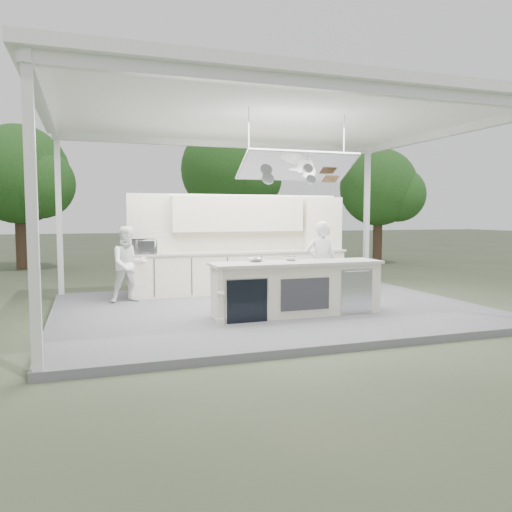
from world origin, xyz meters
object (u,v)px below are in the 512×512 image
object	(u,v)px
back_counter	(240,272)
head_chef	(322,264)
sous_chef	(129,264)
demo_island	(296,288)

from	to	relation	value
back_counter	head_chef	bearing A→B (deg)	-65.83
head_chef	sous_chef	size ratio (longest dim) A/B	1.07
demo_island	sous_chef	world-z (taller)	sous_chef
sous_chef	back_counter	bearing A→B (deg)	1.88
demo_island	back_counter	bearing A→B (deg)	93.63
demo_island	sous_chef	bearing A→B (deg)	139.67
back_counter	sous_chef	world-z (taller)	sous_chef
back_counter	sous_chef	distance (m)	2.60
head_chef	demo_island	bearing A→B (deg)	60.62
head_chef	sous_chef	bearing A→B (deg)	-2.66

